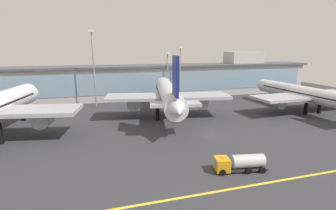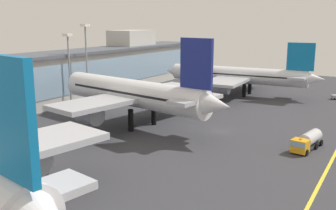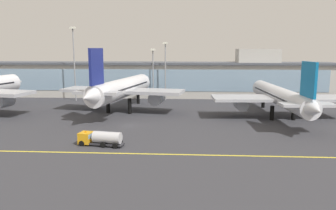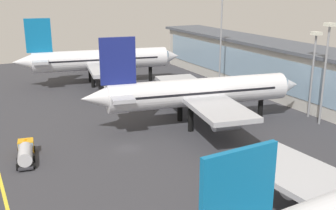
% 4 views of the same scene
% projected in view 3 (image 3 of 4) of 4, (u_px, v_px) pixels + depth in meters
% --- Properties ---
extents(ground_plane, '(194.33, 194.33, 0.00)m').
position_uv_depth(ground_plane, '(130.00, 125.00, 81.66)').
color(ground_plane, '#38383D').
extents(taxiway_centreline_stripe, '(155.47, 0.50, 0.01)m').
position_uv_depth(taxiway_centreline_stripe, '(108.00, 153.00, 60.02)').
color(taxiway_centreline_stripe, yellow).
rests_on(taxiway_centreline_stripe, ground).
extents(terminal_building, '(141.81, 14.00, 18.89)m').
position_uv_depth(terminal_building, '(156.00, 78.00, 130.01)').
color(terminal_building, beige).
rests_on(terminal_building, ground).
extents(airliner_near_right, '(38.08, 47.98, 19.10)m').
position_uv_depth(airliner_near_right, '(122.00, 89.00, 98.65)').
color(airliner_near_right, black).
rests_on(airliner_near_right, ground).
extents(airliner_far_right, '(37.34, 49.43, 16.20)m').
position_uv_depth(airliner_far_right, '(280.00, 97.00, 89.79)').
color(airliner_far_right, black).
rests_on(airliner_far_right, ground).
extents(fuel_tanker_truck, '(9.32, 4.20, 2.90)m').
position_uv_depth(fuel_tanker_truck, '(99.00, 138.00, 64.60)').
color(fuel_tanker_truck, black).
rests_on(fuel_tanker_truck, ground).
extents(apron_light_mast_west, '(1.80, 1.80, 18.98)m').
position_uv_depth(apron_light_mast_west, '(153.00, 65.00, 121.80)').
color(apron_light_mast_west, gray).
rests_on(apron_light_mast_west, ground).
extents(apron_light_mast_centre, '(1.80, 1.80, 21.32)m').
position_uv_depth(apron_light_mast_centre, '(165.00, 62.00, 119.65)').
color(apron_light_mast_centre, gray).
rests_on(apron_light_mast_centre, ground).
extents(apron_light_mast_east, '(1.80, 1.80, 26.63)m').
position_uv_depth(apron_light_mast_east, '(74.00, 54.00, 117.67)').
color(apron_light_mast_east, gray).
rests_on(apron_light_mast_east, ground).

